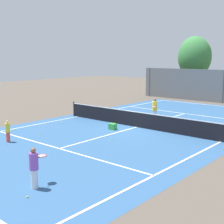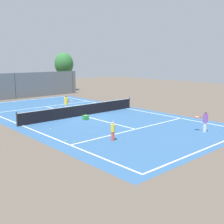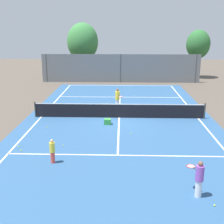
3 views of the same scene
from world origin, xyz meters
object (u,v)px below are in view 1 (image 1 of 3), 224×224
Objects in this scene: tennis_ball_2 at (15,129)px; tennis_ball_5 at (211,137)px; tennis_ball_0 at (27,197)px; tennis_ball_6 at (112,138)px; player_1 at (34,167)px; tennis_ball_3 at (10,131)px; player_2 at (8,131)px; tennis_ball_1 at (203,114)px; player_0 at (155,110)px; tennis_ball_8 at (169,118)px; ball_crate at (113,127)px; tennis_ball_4 at (41,135)px; tennis_ball_7 at (62,123)px.

tennis_ball_5 is at bearing 31.14° from tennis_ball_2.
tennis_ball_6 is (-2.75, 7.33, 0.00)m from tennis_ball_0.
tennis_ball_2 is (-8.29, 4.49, -0.71)m from player_1.
tennis_ball_5 is at bearing 33.87° from tennis_ball_3.
player_2 is at bearing -38.96° from tennis_ball_2.
player_2 is 17.66× the size of tennis_ball_1.
tennis_ball_6 is (0.90, -5.59, -0.80)m from player_0.
tennis_ball_0 is 1.00× the size of tennis_ball_6.
tennis_ball_3 is 11.00m from tennis_ball_8.
tennis_ball_1 is 1.00× the size of tennis_ball_5.
tennis_ball_4 is at bearing -119.72° from ball_crate.
tennis_ball_3 is (-8.45, 4.63, 0.00)m from tennis_ball_0.
tennis_ball_4 is at bearing -61.59° from tennis_ball_7.
player_2 is 2.42m from tennis_ball_3.
ball_crate is at bearing 68.72° from player_2.
player_2 is 14.87m from tennis_ball_1.
tennis_ball_7 is (-7.55, 7.64, -0.71)m from player_1.
player_0 is 6.42m from tennis_ball_7.
player_0 is at bearing 105.77° from tennis_ball_0.
tennis_ball_1 is at bearing 69.31° from tennis_ball_8.
player_2 is 17.66× the size of tennis_ball_2.
ball_crate reaches higher than tennis_ball_2.
player_1 reaches higher than tennis_ball_5.
ball_crate is 2.35m from tennis_ball_6.
tennis_ball_1 is 1.00× the size of tennis_ball_3.
player_2 is 2.63× the size of ball_crate.
player_1 reaches higher than tennis_ball_1.
tennis_ball_0 and tennis_ball_6 have the same top height.
tennis_ball_1 is at bearing 70.78° from tennis_ball_4.
ball_crate is 5.83m from tennis_ball_5.
tennis_ball_0 is (0.45, -0.62, -0.71)m from player_1.
player_1 reaches higher than tennis_ball_7.
tennis_ball_1 is at bearing 86.70° from tennis_ball_6.
tennis_ball_8 is (-0.60, 7.05, 0.00)m from tennis_ball_6.
tennis_ball_0 is at bearing -26.91° from player_2.
player_2 is 17.66× the size of tennis_ball_0.
tennis_ball_4 is at bearing -109.22° from tennis_ball_1.
tennis_ball_1 is 1.00× the size of tennis_ball_2.
tennis_ball_6 is (-3.98, -3.81, 0.00)m from tennis_ball_5.
tennis_ball_1 and tennis_ball_6 have the same top height.
tennis_ball_4 is at bearing -142.77° from tennis_ball_5.
tennis_ball_5 is at bearing -61.98° from tennis_ball_1.
tennis_ball_5 is at bearing 17.26° from tennis_ball_7.
player_2 reaches higher than tennis_ball_1.
player_1 is 9.34m from ball_crate.
tennis_ball_4 and tennis_ball_7 have the same top height.
player_0 is at bearing 159.99° from tennis_ball_5.
tennis_ball_3 is at bearing -154.72° from tennis_ball_6.
player_0 is at bearing 56.86° from tennis_ball_2.
ball_crate is 6.05m from tennis_ball_2.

